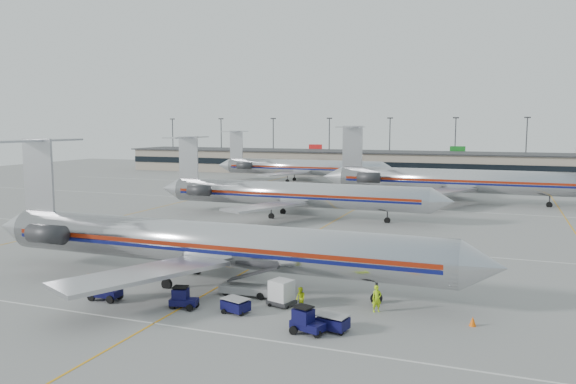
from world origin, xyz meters
The scene contains 19 objects.
ground centered at (0.00, 0.00, 0.00)m, with size 260.00×260.00×0.00m, color gray.
apron_markings centered at (0.00, 10.00, 0.01)m, with size 160.00×0.15×0.02m, color silver.
terminal centered at (0.00, 97.97, 3.16)m, with size 162.00×17.00×6.25m.
light_mast_row centered at (0.00, 112.00, 8.58)m, with size 163.60×0.40×15.28m.
jet_foreground centered at (-1.74, -8.38, 3.48)m, with size 45.86×27.00×12.00m.
jet_second_row centered at (-7.04, 26.08, 3.35)m, with size 44.13×25.99×11.55m.
jet_third_row centered at (13.69, 50.00, 3.81)m, with size 47.96×29.50×13.11m.
jet_back_row centered at (-22.69, 73.46, 3.45)m, with size 43.45×26.73×11.88m.
tug_left centered at (-6.47, -15.05, 0.89)m, with size 2.44×1.31×1.94m.
tug_center centered at (0.13, -14.60, 0.73)m, with size 2.14×1.39×1.60m.
tug_right centered at (10.04, -16.07, 0.80)m, with size 2.39×1.69×1.76m.
cart_inner centered at (4.14, -14.11, 0.55)m, with size 2.13×1.75×1.04m.
cart_outer centered at (11.54, -15.06, 0.57)m, with size 2.11×1.64×1.08m.
uld_container centered at (6.54, -11.41, 0.95)m, with size 2.15×1.95×1.88m.
belt_loader centered at (3.20, -10.18, 0.68)m, with size 4.84×1.69×2.54m.
ramp_worker_near centered at (13.38, -10.39, 0.96)m, with size 0.70×0.46×1.92m, color #B3E415.
ramp_worker_far centered at (8.14, -11.71, 0.80)m, with size 0.77×0.60×1.59m, color #ACC412.
cone_right centered at (19.88, -10.92, 0.32)m, with size 0.47×0.47×0.64m, color #F05B08.
cone_left centered at (-11.51, -10.87, 0.27)m, with size 0.39×0.39×0.54m, color #F05B08.
Camera 1 is at (21.23, -48.49, 13.15)m, focal length 35.00 mm.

